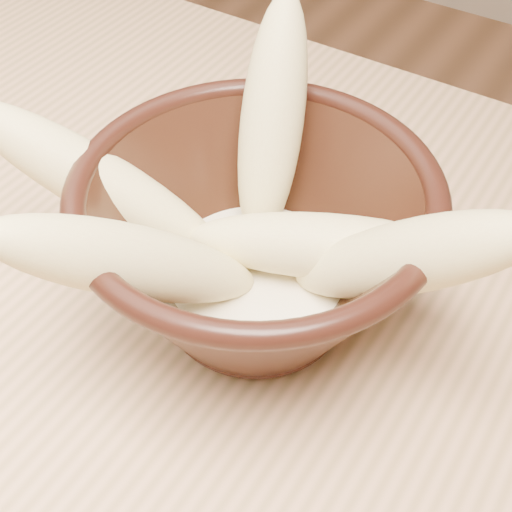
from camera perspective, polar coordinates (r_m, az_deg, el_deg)
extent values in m
cube|color=tan|center=(0.55, -12.80, -4.31)|extent=(1.20, 0.80, 0.04)
cylinder|color=tan|center=(1.28, -18.15, 5.40)|extent=(0.05, 0.05, 0.71)
cylinder|color=black|center=(0.51, 0.00, -4.27)|extent=(0.10, 0.10, 0.01)
cylinder|color=black|center=(0.49, 0.00, -2.55)|extent=(0.10, 0.10, 0.01)
torus|color=black|center=(0.43, 0.00, 5.21)|extent=(0.23, 0.23, 0.02)
cylinder|color=#EFE3C0|center=(0.48, 0.00, -1.65)|extent=(0.13, 0.13, 0.02)
ellipsoid|color=#D9C480|center=(0.48, 1.30, 10.78)|extent=(0.08, 0.13, 0.16)
ellipsoid|color=#D9C480|center=(0.47, -12.37, 5.69)|extent=(0.19, 0.10, 0.14)
ellipsoid|color=#D9C480|center=(0.41, 11.72, -0.14)|extent=(0.16, 0.05, 0.15)
ellipsoid|color=#D9C480|center=(0.45, 5.58, 0.78)|extent=(0.18, 0.11, 0.05)
ellipsoid|color=#D9C480|center=(0.41, -9.66, -0.48)|extent=(0.12, 0.17, 0.15)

